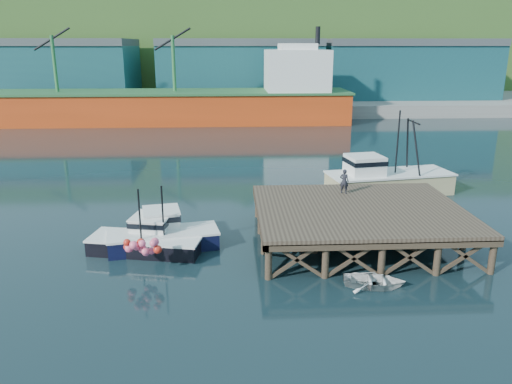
{
  "coord_description": "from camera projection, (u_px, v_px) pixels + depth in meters",
  "views": [
    {
      "loc": [
        -2.03,
        -27.3,
        11.26
      ],
      "look_at": [
        -0.46,
        2.0,
        2.56
      ],
      "focal_mm": 35.0,
      "sensor_mm": 36.0,
      "label": 1
    }
  ],
  "objects": [
    {
      "name": "dinghy",
      "position": [
        374.0,
        281.0,
        24.05
      ],
      "size": [
        3.34,
        2.69,
        0.62
      ],
      "primitive_type": "imported",
      "rotation": [
        0.0,
        0.0,
        1.36
      ],
      "color": "silver",
      "rests_on": "ground"
    },
    {
      "name": "ground",
      "position": [
        266.0,
        243.0,
        29.44
      ],
      "size": [
        300.0,
        300.0,
        0.0
      ],
      "primitive_type": "plane",
      "color": "black",
      "rests_on": "ground"
    },
    {
      "name": "boat_navy",
      "position": [
        163.0,
        234.0,
        28.75
      ],
      "size": [
        6.55,
        4.02,
        3.9
      ],
      "rotation": [
        0.0,
        0.0,
        0.19
      ],
      "color": "black",
      "rests_on": "ground"
    },
    {
      "name": "dockworker",
      "position": [
        344.0,
        181.0,
        31.63
      ],
      "size": [
        0.68,
        0.58,
        1.58
      ],
      "primitive_type": "imported",
      "rotation": [
        0.0,
        0.0,
        2.73
      ],
      "color": "black",
      "rests_on": "wharf"
    },
    {
      "name": "warehouse_left",
      "position": [
        42.0,
        72.0,
        88.03
      ],
      "size": [
        32.0,
        16.0,
        9.0
      ],
      "primitive_type": "cube",
      "color": "#1B585B",
      "rests_on": "far_quay"
    },
    {
      "name": "warehouse_right",
      "position": [
        403.0,
        71.0,
        91.36
      ],
      "size": [
        30.0,
        16.0,
        9.0
      ],
      "primitive_type": "cube",
      "color": "#1B585B",
      "rests_on": "far_quay"
    },
    {
      "name": "warehouse_mid",
      "position": [
        240.0,
        72.0,
        89.82
      ],
      "size": [
        28.0,
        16.0,
        9.0
      ],
      "primitive_type": "cube",
      "color": "#1B585B",
      "rests_on": "far_quay"
    },
    {
      "name": "boat_black",
      "position": [
        147.0,
        238.0,
        28.21
      ],
      "size": [
        6.63,
        5.5,
        3.89
      ],
      "rotation": [
        0.0,
        0.0,
        -0.2
      ],
      "color": "black",
      "rests_on": "ground"
    },
    {
      "name": "trawler",
      "position": [
        387.0,
        177.0,
        38.97
      ],
      "size": [
        10.13,
        5.01,
        6.49
      ],
      "rotation": [
        0.0,
        0.0,
        0.17
      ],
      "color": "tan",
      "rests_on": "ground"
    },
    {
      "name": "wharf",
      "position": [
        360.0,
        211.0,
        28.99
      ],
      "size": [
        12.0,
        10.0,
        2.62
      ],
      "color": "brown",
      "rests_on": "ground"
    },
    {
      "name": "hillside",
      "position": [
        236.0,
        45.0,
        122.05
      ],
      "size": [
        220.0,
        50.0,
        22.0
      ],
      "primitive_type": "cube",
      "color": "#2D511E",
      "rests_on": "ground"
    },
    {
      "name": "cargo_ship",
      "position": [
        186.0,
        100.0,
        74.02
      ],
      "size": [
        55.5,
        10.0,
        13.75
      ],
      "color": "red",
      "rests_on": "ground"
    },
    {
      "name": "far_quay",
      "position": [
        240.0,
        100.0,
        96.17
      ],
      "size": [
        160.0,
        40.0,
        2.0
      ],
      "primitive_type": "cube",
      "color": "gray",
      "rests_on": "ground"
    }
  ]
}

